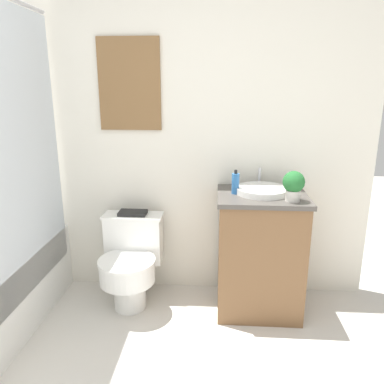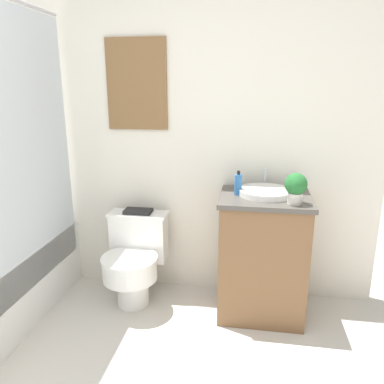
{
  "view_description": "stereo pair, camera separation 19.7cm",
  "coord_description": "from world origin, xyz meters",
  "px_view_note": "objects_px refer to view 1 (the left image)",
  "views": [
    {
      "loc": [
        0.61,
        -0.59,
        1.5
      ],
      "look_at": [
        0.46,
        1.59,
        0.89
      ],
      "focal_mm": 35.0,
      "sensor_mm": 36.0,
      "label": 1
    },
    {
      "loc": [
        0.81,
        -0.56,
        1.5
      ],
      "look_at": [
        0.46,
        1.59,
        0.89
      ],
      "focal_mm": 35.0,
      "sensor_mm": 36.0,
      "label": 2
    }
  ],
  "objects_px": {
    "toilet": "(131,260)",
    "book_on_tank": "(133,213)",
    "sink": "(262,190)",
    "potted_plant": "(294,184)",
    "soap_bottle": "(235,183)"
  },
  "relations": [
    {
      "from": "sink",
      "to": "potted_plant",
      "type": "xyz_separation_m",
      "value": [
        0.17,
        -0.16,
        0.08
      ]
    },
    {
      "from": "sink",
      "to": "soap_bottle",
      "type": "height_order",
      "value": "soap_bottle"
    },
    {
      "from": "soap_bottle",
      "to": "book_on_tank",
      "type": "distance_m",
      "value": 0.77
    },
    {
      "from": "sink",
      "to": "soap_bottle",
      "type": "relative_size",
      "value": 2.4
    },
    {
      "from": "sink",
      "to": "potted_plant",
      "type": "bearing_deg",
      "value": -44.34
    },
    {
      "from": "toilet",
      "to": "sink",
      "type": "height_order",
      "value": "sink"
    },
    {
      "from": "sink",
      "to": "potted_plant",
      "type": "distance_m",
      "value": 0.25
    },
    {
      "from": "book_on_tank",
      "to": "soap_bottle",
      "type": "bearing_deg",
      "value": -9.64
    },
    {
      "from": "toilet",
      "to": "book_on_tank",
      "type": "distance_m",
      "value": 0.33
    },
    {
      "from": "soap_bottle",
      "to": "sink",
      "type": "bearing_deg",
      "value": 6.19
    },
    {
      "from": "toilet",
      "to": "potted_plant",
      "type": "relative_size",
      "value": 3.35
    },
    {
      "from": "book_on_tank",
      "to": "potted_plant",
      "type": "bearing_deg",
      "value": -14.04
    },
    {
      "from": "sink",
      "to": "soap_bottle",
      "type": "distance_m",
      "value": 0.18
    },
    {
      "from": "toilet",
      "to": "potted_plant",
      "type": "distance_m",
      "value": 1.23
    },
    {
      "from": "soap_bottle",
      "to": "potted_plant",
      "type": "bearing_deg",
      "value": -22.66
    }
  ]
}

